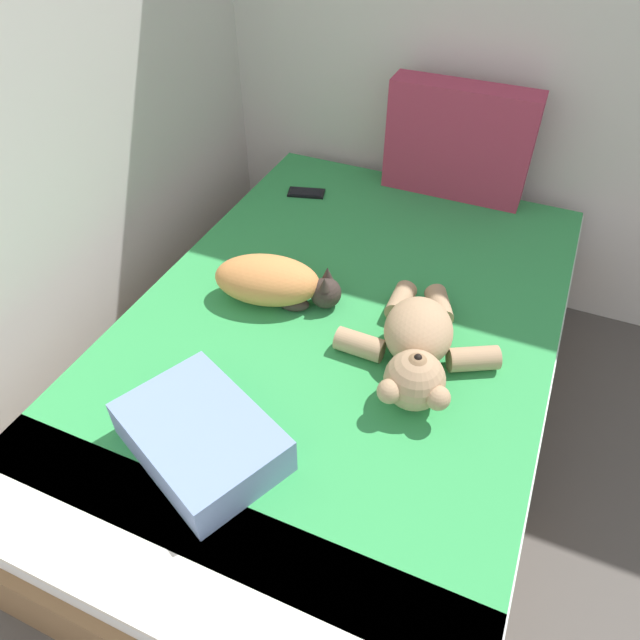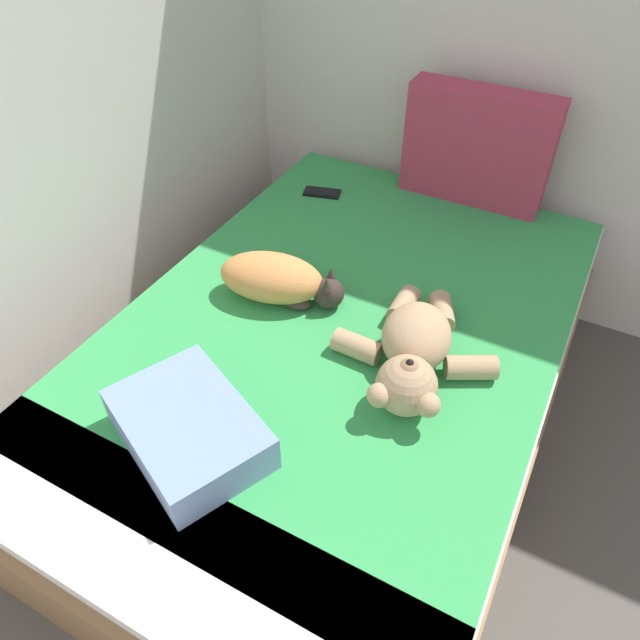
# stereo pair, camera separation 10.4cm
# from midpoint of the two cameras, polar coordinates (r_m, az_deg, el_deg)

# --- Properties ---
(bed) EXTENTS (1.33, 2.01, 0.55)m
(bed) POSITION_cam_midpoint_polar(r_m,az_deg,el_deg) (2.03, 0.26, -5.92)
(bed) COLOR olive
(bed) RESTS_ON ground_plane
(patterned_cushion) EXTENTS (0.56, 0.13, 0.44)m
(patterned_cushion) POSITION_cam_midpoint_polar(r_m,az_deg,el_deg) (2.42, 12.07, 16.58)
(patterned_cushion) COLOR #A5334C
(patterned_cushion) RESTS_ON bed
(cat) EXTENTS (0.44, 0.26, 0.15)m
(cat) POSITION_cam_midpoint_polar(r_m,az_deg,el_deg) (1.88, -6.18, 3.71)
(cat) COLOR #D18447
(cat) RESTS_ON bed
(teddy_bear) EXTENTS (0.47, 0.55, 0.18)m
(teddy_bear) POSITION_cam_midpoint_polar(r_m,az_deg,el_deg) (1.66, 7.65, -2.58)
(teddy_bear) COLOR tan
(teddy_bear) RESTS_ON bed
(cell_phone) EXTENTS (0.16, 0.11, 0.01)m
(cell_phone) POSITION_cam_midpoint_polar(r_m,az_deg,el_deg) (2.46, -2.59, 12.25)
(cell_phone) COLOR black
(cell_phone) RESTS_ON bed
(throw_pillow) EXTENTS (0.48, 0.42, 0.11)m
(throw_pillow) POSITION_cam_midpoint_polar(r_m,az_deg,el_deg) (1.50, -13.50, -11.07)
(throw_pillow) COLOR #728CB7
(throw_pillow) RESTS_ON bed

